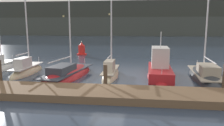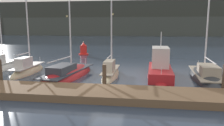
% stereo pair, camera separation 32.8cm
% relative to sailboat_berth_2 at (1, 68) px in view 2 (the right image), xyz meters
% --- Properties ---
extents(ground_plane, '(400.00, 400.00, 0.00)m').
position_rel_sailboat_berth_2_xyz_m(ground_plane, '(11.33, -4.58, -0.15)').
color(ground_plane, '#2D3D51').
extents(dock, '(40.14, 2.80, 0.45)m').
position_rel_sailboat_berth_2_xyz_m(dock, '(11.33, -6.84, 0.08)').
color(dock, brown).
rests_on(dock, ground).
extents(mooring_pile_1, '(0.28, 0.28, 1.90)m').
position_rel_sailboat_berth_2_xyz_m(mooring_pile_1, '(3.63, -5.19, 0.80)').
color(mooring_pile_1, '#4C3D2D').
rests_on(mooring_pile_1, ground).
extents(mooring_pile_2, '(0.28, 0.28, 1.72)m').
position_rel_sailboat_berth_2_xyz_m(mooring_pile_2, '(11.33, -5.19, 0.71)').
color(mooring_pile_2, '#4C3D2D').
rests_on(mooring_pile_2, ground).
extents(mooring_pile_3, '(0.28, 0.28, 1.91)m').
position_rel_sailboat_berth_2_xyz_m(mooring_pile_3, '(19.03, -5.19, 0.81)').
color(mooring_pile_3, '#4C3D2D').
rests_on(mooring_pile_3, ground).
extents(sailboat_berth_2, '(1.76, 5.57, 7.59)m').
position_rel_sailboat_berth_2_xyz_m(sailboat_berth_2, '(0.00, 0.00, 0.00)').
color(sailboat_berth_2, white).
rests_on(sailboat_berth_2, ground).
extents(sailboat_berth_3, '(1.46, 5.47, 7.90)m').
position_rel_sailboat_berth_2_xyz_m(sailboat_berth_3, '(3.46, -1.08, 0.01)').
color(sailboat_berth_3, beige).
rests_on(sailboat_berth_3, ground).
extents(sailboat_berth_4, '(3.46, 8.60, 12.12)m').
position_rel_sailboat_berth_2_xyz_m(sailboat_berth_4, '(7.59, -2.00, -0.05)').
color(sailboat_berth_4, red).
rests_on(sailboat_berth_4, ground).
extents(sailboat_berth_5, '(1.30, 5.56, 7.84)m').
position_rel_sailboat_berth_2_xyz_m(sailboat_berth_5, '(11.20, -1.37, 0.01)').
color(sailboat_berth_5, beige).
rests_on(sailboat_berth_5, ground).
extents(motorboat_berth_6, '(2.34, 6.48, 4.30)m').
position_rel_sailboat_berth_2_xyz_m(motorboat_berth_6, '(15.39, -0.69, 0.37)').
color(motorboat_berth_6, red).
rests_on(motorboat_berth_6, ground).
extents(sailboat_berth_7, '(2.74, 7.78, 11.09)m').
position_rel_sailboat_berth_2_xyz_m(sailboat_berth_7, '(19.04, -1.10, -0.03)').
color(sailboat_berth_7, '#2D3338').
rests_on(sailboat_berth_7, ground).
extents(channel_buoy, '(1.49, 1.49, 2.04)m').
position_rel_sailboat_berth_2_xyz_m(channel_buoy, '(5.02, 12.49, 0.62)').
color(channel_buoy, red).
rests_on(channel_buoy, ground).
extents(hillside_backdrop, '(240.00, 23.00, 15.78)m').
position_rel_sailboat_berth_2_xyz_m(hillside_backdrop, '(12.98, 88.79, 7.12)').
color(hillside_backdrop, '#333833').
rests_on(hillside_backdrop, ground).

